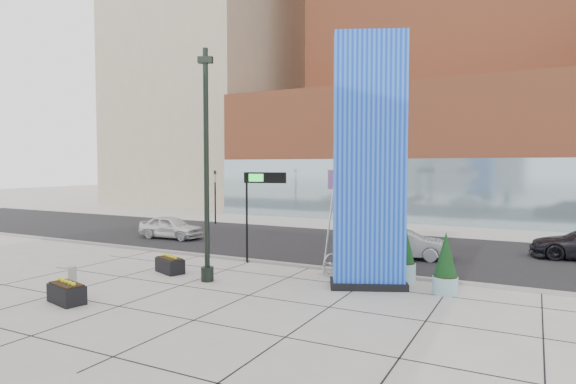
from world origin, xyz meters
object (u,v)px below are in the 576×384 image
at_px(car_silver_mid, 403,244).
at_px(overhead_street_sign, 260,185).
at_px(public_art_sculpture, 347,246).
at_px(concrete_bollard, 72,274).
at_px(lamp_post, 207,187).
at_px(blue_pylon, 369,166).
at_px(car_white_west, 171,227).

bearing_deg(car_silver_mid, overhead_street_sign, 113.47).
height_order(public_art_sculpture, concrete_bollard, public_art_sculpture).
bearing_deg(overhead_street_sign, lamp_post, -104.81).
distance_m(blue_pylon, lamp_post, 6.21).
relative_size(lamp_post, car_silver_mid, 2.07).
xyz_separation_m(lamp_post, car_silver_mid, (5.64, 7.96, -2.94)).
height_order(car_white_west, car_silver_mid, car_silver_mid).
bearing_deg(lamp_post, blue_pylon, 18.37).
distance_m(lamp_post, concrete_bollard, 6.15).
xyz_separation_m(blue_pylon, lamp_post, (-5.84, -1.94, -0.81)).
xyz_separation_m(public_art_sculpture, car_silver_mid, (1.03, 4.97, -0.57)).
height_order(overhead_street_sign, car_silver_mid, overhead_street_sign).
height_order(public_art_sculpture, overhead_street_sign, public_art_sculpture).
bearing_deg(public_art_sculpture, car_white_west, 179.57).
distance_m(public_art_sculpture, car_white_west, 14.01).
bearing_deg(lamp_post, car_white_west, 137.81).
bearing_deg(public_art_sculpture, lamp_post, -127.56).
height_order(overhead_street_sign, car_white_west, overhead_street_sign).
relative_size(lamp_post, public_art_sculpture, 1.82).
relative_size(blue_pylon, car_white_west, 2.27).
distance_m(blue_pylon, car_silver_mid, 7.09).
bearing_deg(car_silver_mid, car_white_west, 77.14).
bearing_deg(lamp_post, car_silver_mid, 54.67).
relative_size(concrete_bollard, overhead_street_sign, 0.15).
distance_m(blue_pylon, overhead_street_sign, 6.06).
relative_size(concrete_bollard, car_white_west, 0.15).
bearing_deg(car_white_west, public_art_sculpture, -112.47).
bearing_deg(lamp_post, concrete_bollard, -150.35).
bearing_deg(overhead_street_sign, blue_pylon, -30.70).
bearing_deg(overhead_street_sign, public_art_sculpture, -22.92).
bearing_deg(public_art_sculpture, car_silver_mid, 97.73).
bearing_deg(overhead_street_sign, car_silver_mid, 24.37).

